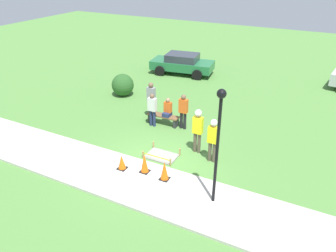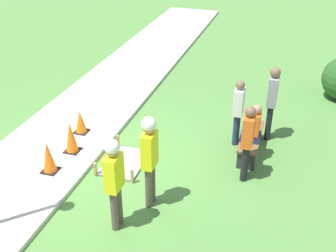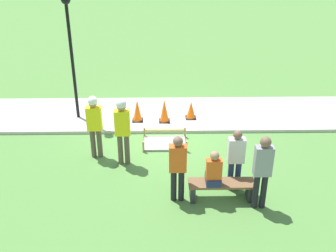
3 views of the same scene
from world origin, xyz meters
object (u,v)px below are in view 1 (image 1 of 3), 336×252
object	(u,v)px
traffic_cone_far_patch	(145,163)
parked_car_green	(182,63)
traffic_cone_sidewalk_edge	(164,171)
worker_supervisor	(198,127)
lamppost_near	(218,132)
person_seated_on_bench	(168,109)
bystander_in_orange_shirt	(183,110)
park_bench	(163,118)
worker_assistant	(213,137)
traffic_cone_near_patch	(122,162)
bystander_in_white_shirt	(151,98)
bystander_in_gray_shirt	(152,108)

from	to	relation	value
traffic_cone_far_patch	parked_car_green	bearing A→B (deg)	108.41
traffic_cone_sidewalk_edge	worker_supervisor	xyz separation A→B (m)	(0.25, 2.39, 0.71)
traffic_cone_far_patch	lamppost_near	xyz separation A→B (m)	(2.83, -0.36, 2.18)
person_seated_on_bench	bystander_in_orange_shirt	xyz separation A→B (m)	(0.83, -0.04, 0.15)
park_bench	worker_assistant	size ratio (longest dim) A/B	0.85
traffic_cone_sidewalk_edge	worker_assistant	world-z (taller)	worker_assistant
park_bench	worker_supervisor	size ratio (longest dim) A/B	0.82
traffic_cone_sidewalk_edge	worker_assistant	xyz separation A→B (m)	(1.04, 2.02, 0.65)
traffic_cone_sidewalk_edge	bystander_in_orange_shirt	distance (m)	4.21
traffic_cone_far_patch	parked_car_green	xyz separation A→B (m)	(-3.76, 11.31, 0.26)
person_seated_on_bench	parked_car_green	distance (m)	7.78
bystander_in_orange_shirt	traffic_cone_near_patch	bearing A→B (deg)	-98.03
lamppost_near	worker_assistant	bearing A→B (deg)	111.74
traffic_cone_near_patch	bystander_in_white_shirt	xyz separation A→B (m)	(-1.29, 4.49, 0.68)
traffic_cone_near_patch	lamppost_near	bearing A→B (deg)	-2.24
traffic_cone_sidewalk_edge	worker_supervisor	bearing A→B (deg)	84.00
park_bench	parked_car_green	bearing A→B (deg)	108.36
person_seated_on_bench	bystander_in_orange_shirt	bearing A→B (deg)	-2.42
traffic_cone_sidewalk_edge	bystander_in_gray_shirt	size ratio (longest dim) A/B	0.44
worker_supervisor	bystander_in_white_shirt	size ratio (longest dim) A/B	1.03
bystander_in_white_shirt	traffic_cone_far_patch	bearing A→B (deg)	-63.24
traffic_cone_sidewalk_edge	lamppost_near	xyz separation A→B (m)	(1.96, -0.30, 2.20)
traffic_cone_far_patch	bystander_in_gray_shirt	world-z (taller)	bystander_in_gray_shirt
traffic_cone_sidewalk_edge	lamppost_near	distance (m)	2.96
traffic_cone_sidewalk_edge	bystander_in_white_shirt	xyz separation A→B (m)	(-3.02, 4.33, 0.62)
worker_assistant	lamppost_near	xyz separation A→B (m)	(0.92, -2.32, 1.55)
bystander_in_white_shirt	worker_assistant	bearing A→B (deg)	-29.69
parked_car_green	traffic_cone_near_patch	bearing A→B (deg)	-84.03
traffic_cone_sidewalk_edge	worker_assistant	bearing A→B (deg)	62.81
bystander_in_orange_shirt	parked_car_green	world-z (taller)	bystander_in_orange_shirt
park_bench	worker_supervisor	bearing A→B (deg)	-33.59
person_seated_on_bench	worker_assistant	xyz separation A→B (m)	(3.01, -2.04, 0.28)
bystander_in_orange_shirt	person_seated_on_bench	bearing A→B (deg)	177.58
park_bench	bystander_in_white_shirt	size ratio (longest dim) A/B	0.84
traffic_cone_near_patch	park_bench	world-z (taller)	traffic_cone_near_patch
traffic_cone_sidewalk_edge	park_bench	world-z (taller)	traffic_cone_sidewalk_edge
traffic_cone_near_patch	traffic_cone_sidewalk_edge	size ratio (longest dim) A/B	0.81
traffic_cone_near_patch	lamppost_near	xyz separation A→B (m)	(3.69, -0.14, 2.27)
traffic_cone_far_patch	worker_assistant	world-z (taller)	worker_assistant
bystander_in_orange_shirt	bystander_in_gray_shirt	xyz separation A→B (m)	(-1.41, -0.41, -0.05)
traffic_cone_near_patch	worker_assistant	world-z (taller)	worker_assistant
traffic_cone_sidewalk_edge	bystander_in_orange_shirt	world-z (taller)	bystander_in_orange_shirt
worker_supervisor	bystander_in_orange_shirt	bearing A→B (deg)	130.43
park_bench	bystander_in_gray_shirt	size ratio (longest dim) A/B	0.96
bystander_in_gray_shirt	traffic_cone_sidewalk_edge	bearing A→B (deg)	-54.81
bystander_in_gray_shirt	lamppost_near	xyz separation A→B (m)	(4.51, -3.91, 1.73)
person_seated_on_bench	bystander_in_white_shirt	size ratio (longest dim) A/B	0.48
person_seated_on_bench	bystander_in_orange_shirt	world-z (taller)	bystander_in_orange_shirt
bystander_in_orange_shirt	lamppost_near	bearing A→B (deg)	-54.31
worker_assistant	lamppost_near	world-z (taller)	lamppost_near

